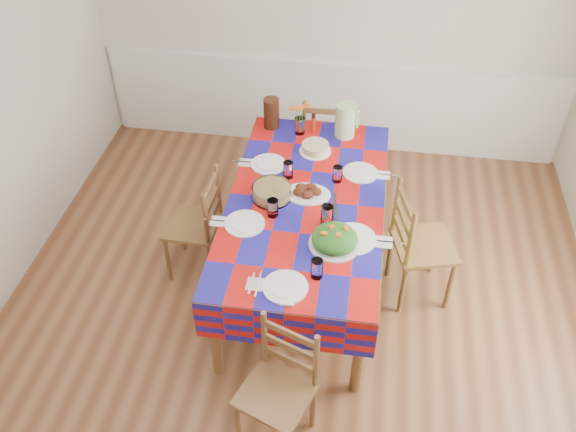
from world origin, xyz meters
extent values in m
cube|color=brown|center=(0.00, 0.00, -0.02)|extent=(4.50, 5.00, 0.04)
cube|color=beige|center=(0.00, 2.52, 1.35)|extent=(4.50, 0.04, 2.70)
cube|color=white|center=(0.00, 2.47, 0.90)|extent=(4.41, 0.06, 0.04)
cube|color=white|center=(0.00, 2.48, 0.45)|extent=(4.41, 0.03, 0.90)
cylinder|color=brown|center=(-0.48, -0.37, 0.38)|extent=(0.08, 0.08, 0.76)
cylinder|color=brown|center=(0.47, -0.37, 0.38)|extent=(0.08, 0.08, 0.76)
cylinder|color=brown|center=(-0.48, 1.53, 0.38)|extent=(0.08, 0.08, 0.76)
cylinder|color=brown|center=(0.47, 1.53, 0.38)|extent=(0.08, 0.08, 0.76)
cube|color=brown|center=(-0.01, 0.58, 0.78)|extent=(1.07, 2.04, 0.04)
cube|color=red|center=(-0.01, 0.58, 0.81)|extent=(1.11, 2.08, 0.01)
cube|color=red|center=(-0.56, 0.58, 0.64)|extent=(0.01, 2.08, 0.32)
cube|color=red|center=(0.55, 0.58, 0.64)|extent=(0.01, 2.08, 0.32)
cube|color=red|center=(-0.01, -0.46, 0.64)|extent=(1.11, 0.01, 0.32)
cube|color=red|center=(-0.01, 1.62, 0.64)|extent=(1.11, 0.01, 0.32)
cylinder|color=white|center=(-0.03, -0.27, 0.82)|extent=(0.28, 0.28, 0.01)
cylinder|color=white|center=(-0.03, -0.27, 0.83)|extent=(0.20, 0.20, 0.01)
cylinder|color=white|center=(0.15, -0.14, 0.88)|extent=(0.08, 0.08, 0.14)
cube|color=silver|center=(-0.21, -0.27, 0.81)|extent=(0.11, 0.11, 0.01)
cube|color=silver|center=(-0.24, -0.27, 0.82)|extent=(0.01, 0.18, 0.00)
cube|color=silver|center=(-0.19, -0.27, 0.82)|extent=(0.01, 0.21, 0.00)
cylinder|color=white|center=(-0.39, 0.26, 0.82)|extent=(0.28, 0.28, 0.01)
cylinder|color=white|center=(-0.39, 0.26, 0.83)|extent=(0.20, 0.20, 0.01)
cylinder|color=white|center=(-0.21, 0.39, 0.88)|extent=(0.08, 0.08, 0.13)
cube|color=silver|center=(-0.57, 0.26, 0.81)|extent=(0.10, 0.10, 0.01)
cube|color=silver|center=(-0.60, 0.26, 0.82)|extent=(0.18, 0.01, 0.00)
cube|color=silver|center=(-0.55, 0.26, 0.82)|extent=(0.21, 0.01, 0.00)
cylinder|color=white|center=(-0.35, 0.96, 0.82)|extent=(0.27, 0.27, 0.01)
cylinder|color=white|center=(-0.35, 0.96, 0.83)|extent=(0.19, 0.19, 0.01)
cylinder|color=white|center=(-0.18, 0.84, 0.88)|extent=(0.08, 0.08, 0.13)
cube|color=silver|center=(-0.53, 0.96, 0.81)|extent=(0.10, 0.10, 0.01)
cube|color=silver|center=(-0.55, 0.96, 0.82)|extent=(0.17, 0.01, 0.00)
cube|color=silver|center=(-0.51, 0.96, 0.82)|extent=(0.20, 0.01, 0.00)
cylinder|color=white|center=(0.36, 0.23, 0.82)|extent=(0.31, 0.31, 0.02)
cylinder|color=white|center=(0.36, 0.23, 0.83)|extent=(0.21, 0.21, 0.01)
cylinder|color=white|center=(0.16, 0.36, 0.89)|extent=(0.09, 0.09, 0.15)
cube|color=silver|center=(0.56, 0.23, 0.82)|extent=(0.11, 0.11, 0.01)
cube|color=silver|center=(0.54, 0.23, 0.82)|extent=(0.19, 0.01, 0.00)
cube|color=silver|center=(0.58, 0.23, 0.82)|extent=(0.23, 0.01, 0.00)
cylinder|color=white|center=(0.36, 0.96, 0.82)|extent=(0.26, 0.26, 0.01)
cylinder|color=white|center=(0.36, 0.96, 0.83)|extent=(0.18, 0.18, 0.01)
cylinder|color=white|center=(0.19, 0.84, 0.88)|extent=(0.07, 0.07, 0.13)
cube|color=silver|center=(0.53, 0.96, 0.81)|extent=(0.10, 0.10, 0.01)
cube|color=silver|center=(0.51, 0.96, 0.82)|extent=(0.17, 0.01, 0.00)
cube|color=silver|center=(0.55, 0.96, 0.82)|extent=(0.19, 0.01, 0.00)
ellipsoid|color=white|center=(-0.01, 0.64, 0.82)|extent=(0.34, 0.25, 0.02)
ellipsoid|color=black|center=(0.05, 0.64, 0.85)|extent=(0.09, 0.08, 0.05)
ellipsoid|color=black|center=(0.02, 0.68, 0.85)|extent=(0.09, 0.08, 0.05)
ellipsoid|color=black|center=(-0.05, 0.67, 0.85)|extent=(0.09, 0.08, 0.05)
ellipsoid|color=black|center=(-0.06, 0.62, 0.85)|extent=(0.09, 0.08, 0.05)
ellipsoid|color=black|center=(0.00, 0.60, 0.85)|extent=(0.09, 0.08, 0.05)
cylinder|color=white|center=(0.24, 0.15, 0.82)|extent=(0.34, 0.34, 0.02)
ellipsoid|color=#1A4812|center=(0.24, 0.15, 0.87)|extent=(0.30, 0.30, 0.14)
cube|color=orange|center=(0.17, 0.12, 0.94)|extent=(0.04, 0.03, 0.01)
cube|color=orange|center=(0.21, 0.19, 0.94)|extent=(0.05, 0.05, 0.01)
cube|color=orange|center=(0.26, 0.12, 0.94)|extent=(0.03, 0.04, 0.01)
cube|color=orange|center=(0.30, 0.19, 0.94)|extent=(0.04, 0.05, 0.01)
cylinder|color=white|center=(-0.26, 0.58, 0.86)|extent=(0.28, 0.28, 0.10)
cylinder|color=#E8CE7A|center=(-0.26, 0.58, 0.86)|extent=(0.26, 0.26, 0.08)
cylinder|color=white|center=(-0.01, 1.19, 0.82)|extent=(0.25, 0.25, 0.01)
cylinder|color=#DCB986|center=(-0.01, 1.19, 0.85)|extent=(0.21, 0.21, 0.06)
cube|color=black|center=(0.15, 0.49, 0.82)|extent=(0.14, 0.34, 0.01)
cube|color=black|center=(0.21, 0.51, 0.82)|extent=(0.07, 0.35, 0.01)
cylinder|color=white|center=(-0.17, 1.43, 0.88)|extent=(0.08, 0.08, 0.14)
cylinder|color=#3D7E2A|center=(-0.19, 1.43, 0.93)|extent=(0.01, 0.01, 0.20)
ellipsoid|color=orange|center=(-0.23, 1.43, 1.04)|extent=(0.07, 0.07, 0.02)
cylinder|color=#3D7E2A|center=(-0.15, 1.44, 0.93)|extent=(0.01, 0.01, 0.20)
ellipsoid|color=orange|center=(-0.12, 1.46, 1.06)|extent=(0.07, 0.07, 0.02)
cylinder|color=#3D7E2A|center=(-0.17, 1.41, 0.93)|extent=(0.01, 0.01, 0.20)
ellipsoid|color=orange|center=(-0.17, 1.39, 1.07)|extent=(0.07, 0.07, 0.02)
cylinder|color=red|center=(-0.06, 1.47, 0.89)|extent=(0.04, 0.04, 0.17)
cylinder|color=#A4CD91|center=(0.20, 1.45, 0.95)|extent=(0.16, 0.16, 0.28)
cylinder|color=black|center=(-0.41, 1.49, 0.94)|extent=(0.13, 0.13, 0.26)
cube|color=white|center=(0.00, -0.40, 0.82)|extent=(0.09, 0.03, 0.02)
cylinder|color=brown|center=(-0.23, -0.87, 0.22)|extent=(0.03, 0.03, 0.43)
cylinder|color=brown|center=(-0.11, -0.57, 0.22)|extent=(0.03, 0.03, 0.43)
cylinder|color=brown|center=(0.21, -0.69, 0.22)|extent=(0.03, 0.03, 0.43)
cube|color=brown|center=(-0.01, -0.78, 0.45)|extent=(0.51, 0.50, 0.03)
cylinder|color=brown|center=(-0.11, -0.56, 0.67)|extent=(0.03, 0.03, 0.48)
cylinder|color=brown|center=(0.22, -0.68, 0.67)|extent=(0.03, 0.03, 0.48)
cube|color=brown|center=(0.06, -0.62, 0.58)|extent=(0.33, 0.14, 0.05)
cube|color=brown|center=(0.06, -0.62, 0.70)|extent=(0.33, 0.14, 0.05)
cube|color=brown|center=(0.06, -0.62, 0.83)|extent=(0.33, 0.14, 0.05)
cylinder|color=brown|center=(0.17, 2.10, 0.22)|extent=(0.03, 0.03, 0.43)
cylinder|color=brown|center=(-0.18, 2.10, 0.22)|extent=(0.03, 0.03, 0.43)
cylinder|color=brown|center=(0.17, 1.78, 0.22)|extent=(0.03, 0.03, 0.43)
cylinder|color=brown|center=(-0.18, 1.78, 0.22)|extent=(0.03, 0.03, 0.43)
cube|color=brown|center=(-0.01, 1.94, 0.45)|extent=(0.40, 0.38, 0.03)
cylinder|color=brown|center=(0.17, 1.77, 0.67)|extent=(0.03, 0.03, 0.48)
cylinder|color=brown|center=(-0.18, 1.77, 0.67)|extent=(0.03, 0.03, 0.48)
cube|color=brown|center=(-0.01, 1.77, 0.58)|extent=(0.35, 0.02, 0.05)
cube|color=brown|center=(-0.01, 1.77, 0.70)|extent=(0.35, 0.02, 0.05)
cube|color=brown|center=(-0.01, 1.77, 0.82)|extent=(0.35, 0.02, 0.05)
cylinder|color=brown|center=(-1.05, 0.76, 0.22)|extent=(0.04, 0.04, 0.44)
cylinder|color=brown|center=(-1.06, 0.41, 0.22)|extent=(0.04, 0.04, 0.44)
cylinder|color=brown|center=(-0.71, 0.75, 0.22)|extent=(0.04, 0.04, 0.44)
cylinder|color=brown|center=(-0.72, 0.40, 0.22)|extent=(0.04, 0.04, 0.44)
cube|color=brown|center=(-0.88, 0.58, 0.46)|extent=(0.40, 0.42, 0.03)
cylinder|color=brown|center=(-0.70, 0.75, 0.69)|extent=(0.04, 0.04, 0.49)
cylinder|color=brown|center=(-0.71, 0.40, 0.69)|extent=(0.04, 0.04, 0.49)
cube|color=brown|center=(-0.71, 0.57, 0.59)|extent=(0.03, 0.35, 0.05)
cube|color=brown|center=(-0.71, 0.57, 0.72)|extent=(0.03, 0.35, 0.05)
cube|color=brown|center=(-0.71, 0.57, 0.84)|extent=(0.03, 0.35, 0.05)
cylinder|color=brown|center=(1.10, 0.44, 0.24)|extent=(0.04, 0.04, 0.47)
cylinder|color=brown|center=(0.99, 0.81, 0.24)|extent=(0.04, 0.04, 0.47)
cylinder|color=brown|center=(0.75, 0.35, 0.24)|extent=(0.04, 0.04, 0.47)
cylinder|color=brown|center=(0.65, 0.71, 0.24)|extent=(0.04, 0.04, 0.47)
cube|color=brown|center=(0.87, 0.58, 0.49)|extent=(0.52, 0.54, 0.03)
cylinder|color=brown|center=(0.74, 0.35, 0.74)|extent=(0.04, 0.04, 0.53)
cylinder|color=brown|center=(0.64, 0.71, 0.74)|extent=(0.04, 0.04, 0.53)
cube|color=brown|center=(0.69, 0.53, 0.63)|extent=(0.12, 0.37, 0.05)
cube|color=brown|center=(0.69, 0.53, 0.77)|extent=(0.12, 0.37, 0.05)
cube|color=brown|center=(0.69, 0.53, 0.91)|extent=(0.12, 0.37, 0.05)
camera|label=1|loc=(0.37, -2.74, 3.61)|focal=38.00mm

